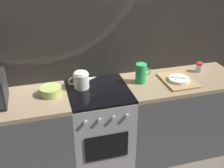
{
  "coord_description": "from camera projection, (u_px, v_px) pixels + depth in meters",
  "views": [
    {
      "loc": [
        -0.5,
        -2.27,
        2.19
      ],
      "look_at": [
        0.14,
        0.0,
        0.95
      ],
      "focal_mm": 44.24,
      "sensor_mm": 36.0,
      "label": 1
    }
  ],
  "objects": [
    {
      "name": "ground_plane",
      "position": [
        100.0,
        161.0,
        3.08
      ],
      "size": [
        8.0,
        8.0,
        0.0
      ],
      "primitive_type": "plane",
      "color": "#6B6054"
    },
    {
      "name": "kettle",
      "position": [
        81.0,
        80.0,
        2.67
      ],
      "size": [
        0.28,
        0.15,
        0.17
      ],
      "color": "white",
      "rests_on": "stove_unit"
    },
    {
      "name": "counter_left",
      "position": [
        8.0,
        143.0,
        2.65
      ],
      "size": [
        1.2,
        0.6,
        0.9
      ],
      "color": "#515459",
      "rests_on": "ground_plane"
    },
    {
      "name": "pitcher",
      "position": [
        141.0,
        73.0,
        2.76
      ],
      "size": [
        0.16,
        0.11,
        0.2
      ],
      "color": "green",
      "rests_on": "counter_right"
    },
    {
      "name": "dish_pile",
      "position": [
        178.0,
        80.0,
        2.81
      ],
      "size": [
        0.3,
        0.4,
        0.06
      ],
      "color": "tan",
      "rests_on": "counter_right"
    },
    {
      "name": "stove_unit",
      "position": [
        99.0,
        128.0,
        2.87
      ],
      "size": [
        0.6,
        0.63,
        0.9
      ],
      "color": "#9E9EA3",
      "rests_on": "ground_plane"
    },
    {
      "name": "spice_jar",
      "position": [
        199.0,
        67.0,
        3.01
      ],
      "size": [
        0.08,
        0.08,
        0.1
      ],
      "color": "silver",
      "rests_on": "counter_right"
    },
    {
      "name": "mixing_bowl",
      "position": [
        51.0,
        91.0,
        2.56
      ],
      "size": [
        0.2,
        0.2,
        0.08
      ],
      "primitive_type": "cylinder",
      "color": "#B7D166",
      "rests_on": "counter_left"
    },
    {
      "name": "counter_right",
      "position": [
        178.0,
        115.0,
        3.08
      ],
      "size": [
        1.2,
        0.6,
        0.9
      ],
      "color": "#515459",
      "rests_on": "ground_plane"
    },
    {
      "name": "back_wall",
      "position": [
        91.0,
        50.0,
        2.79
      ],
      "size": [
        3.6,
        0.05,
        2.4
      ],
      "color": "#A39989",
      "rests_on": "ground_plane"
    }
  ]
}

